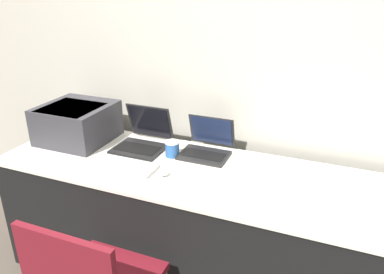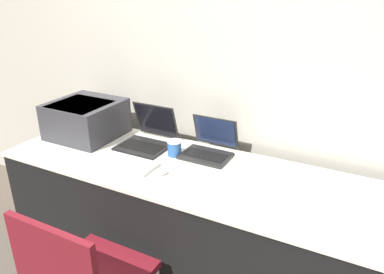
{
  "view_description": "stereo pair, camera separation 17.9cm",
  "coord_description": "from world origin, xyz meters",
  "views": [
    {
      "loc": [
        0.55,
        -1.36,
        1.74
      ],
      "look_at": [
        -0.16,
        0.38,
        0.93
      ],
      "focal_mm": 35.0,
      "sensor_mm": 36.0,
      "label": 1
    },
    {
      "loc": [
        0.71,
        -1.29,
        1.74
      ],
      "look_at": [
        -0.16,
        0.38,
        0.93
      ],
      "focal_mm": 35.0,
      "sensor_mm": 36.0,
      "label": 2
    }
  ],
  "objects": [
    {
      "name": "coffee_cup",
      "position": [
        -0.32,
        0.46,
        0.8
      ],
      "size": [
        0.09,
        0.09,
        0.09
      ],
      "color": "#285699",
      "rests_on": "table"
    },
    {
      "name": "mouse",
      "position": [
        -0.27,
        0.22,
        0.77
      ],
      "size": [
        0.07,
        0.05,
        0.04
      ],
      "color": "silver",
      "rests_on": "table"
    },
    {
      "name": "table",
      "position": [
        0.0,
        0.35,
        0.38
      ],
      "size": [
        2.56,
        0.71,
        0.75
      ],
      "color": "black",
      "rests_on": "ground_plane"
    },
    {
      "name": "printer",
      "position": [
        -1.0,
        0.45,
        0.88
      ],
      "size": [
        0.42,
        0.42,
        0.24
      ],
      "color": "#333338",
      "rests_on": "table"
    },
    {
      "name": "wall_back",
      "position": [
        0.0,
        0.82,
        1.3
      ],
      "size": [
        8.0,
        0.05,
        2.6
      ],
      "color": "#B7B2A3",
      "rests_on": "ground_plane"
    },
    {
      "name": "laptop_right",
      "position": [
        -0.15,
        0.57,
        0.8
      ],
      "size": [
        0.29,
        0.27,
        0.22
      ],
      "color": "black",
      "rests_on": "table"
    },
    {
      "name": "laptop_left",
      "position": [
        -0.55,
        0.51,
        0.81
      ],
      "size": [
        0.3,
        0.32,
        0.25
      ],
      "color": "black",
      "rests_on": "table"
    },
    {
      "name": "external_keyboard",
      "position": [
        -0.52,
        0.22,
        0.76
      ],
      "size": [
        0.39,
        0.16,
        0.02
      ],
      "color": "silver",
      "rests_on": "table"
    }
  ]
}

